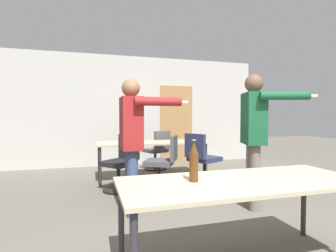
{
  "coord_description": "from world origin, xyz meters",
  "views": [
    {
      "loc": [
        -1.09,
        -1.5,
        1.23
      ],
      "look_at": [
        -0.07,
        1.97,
        1.1
      ],
      "focal_mm": 28.0,
      "sensor_mm": 36.0,
      "label": 1
    }
  ],
  "objects": [
    {
      "name": "conference_table_near",
      "position": [
        0.08,
        0.33,
        0.66
      ],
      "size": [
        1.99,
        0.8,
        0.72
      ],
      "color": "#C6B793",
      "rests_on": "ground_plane"
    },
    {
      "name": "office_chair_far_left",
      "position": [
        0.36,
        4.34,
        0.42
      ],
      "size": [
        0.63,
        0.66,
        0.9
      ],
      "rotation": [
        0.0,
        0.0,
        0.45
      ],
      "color": "black",
      "rests_on": "ground_plane"
    },
    {
      "name": "drink_cup",
      "position": [
        -0.14,
        3.46,
        0.76
      ],
      "size": [
        0.08,
        0.08,
        0.09
      ],
      "color": "silver",
      "rests_on": "conference_table_far"
    },
    {
      "name": "person_left_plaid",
      "position": [
        0.99,
        1.5,
        1.08
      ],
      "size": [
        0.75,
        0.79,
        1.79
      ],
      "rotation": [
        0.0,
        0.0,
        -1.89
      ],
      "color": "slate",
      "rests_on": "ground_plane"
    },
    {
      "name": "person_far_watching",
      "position": [
        -0.6,
        1.76,
        1.02
      ],
      "size": [
        0.77,
        0.65,
        1.7
      ],
      "rotation": [
        0.0,
        0.0,
        -1.57
      ],
      "color": "#3D4C75",
      "rests_on": "ground_plane"
    },
    {
      "name": "office_chair_far_right",
      "position": [
        -0.61,
        2.91,
        0.43
      ],
      "size": [
        0.69,
        0.68,
        0.92
      ],
      "rotation": [
        0.0,
        0.0,
        2.28
      ],
      "color": "black",
      "rests_on": "ground_plane"
    },
    {
      "name": "beer_bottle",
      "position": [
        -0.32,
        0.4,
        0.88
      ],
      "size": [
        0.07,
        0.07,
        0.33
      ],
      "color": "#563314",
      "rests_on": "conference_table_near"
    },
    {
      "name": "conference_table_far",
      "position": [
        0.07,
        3.62,
        0.67
      ],
      "size": [
        2.16,
        0.84,
        0.72
      ],
      "color": "#C6B793",
      "rests_on": "ground_plane"
    },
    {
      "name": "office_chair_side_rolled",
      "position": [
        0.09,
        2.79,
        0.42
      ],
      "size": [
        0.66,
        0.63,
        0.91
      ],
      "rotation": [
        0.0,
        0.0,
        1.11
      ],
      "color": "black",
      "rests_on": "ground_plane"
    },
    {
      "name": "office_chair_near_pushed",
      "position": [
        0.78,
        2.75,
        0.44
      ],
      "size": [
        0.66,
        0.63,
        0.93
      ],
      "rotation": [
        0.0,
        0.0,
        5.16
      ],
      "color": "black",
      "rests_on": "ground_plane"
    },
    {
      "name": "back_wall",
      "position": [
        0.03,
        5.23,
        1.37
      ],
      "size": [
        6.61,
        0.12,
        2.76
      ],
      "color": "beige",
      "rests_on": "ground_plane"
    }
  ]
}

